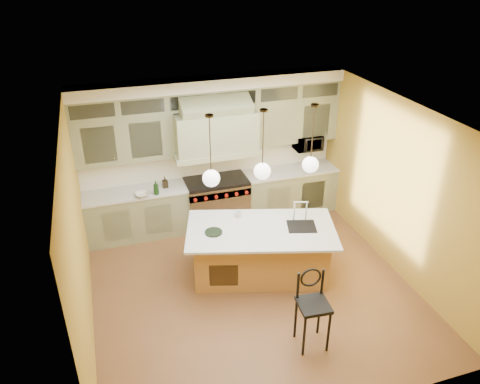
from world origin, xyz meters
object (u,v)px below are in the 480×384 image
object	(u,v)px
microwave	(308,142)
kitchen_island	(261,250)
counter_stool	(313,305)
range	(217,201)

from	to	relation	value
microwave	kitchen_island	bearing A→B (deg)	-131.12
counter_stool	microwave	distance (m)	4.02
range	kitchen_island	bearing A→B (deg)	-81.83
counter_stool	kitchen_island	bearing A→B (deg)	99.17
counter_stool	range	bearing A→B (deg)	101.12
kitchen_island	counter_stool	size ratio (longest dim) A/B	2.25
range	microwave	size ratio (longest dim) A/B	2.21
kitchen_island	counter_stool	world-z (taller)	kitchen_island
range	microwave	world-z (taller)	microwave
range	counter_stool	bearing A→B (deg)	-83.62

